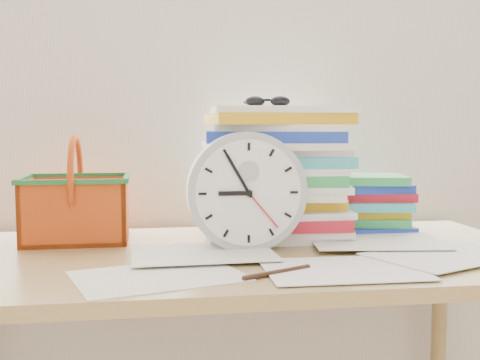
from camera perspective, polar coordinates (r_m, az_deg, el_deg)
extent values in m
cube|color=silver|center=(1.77, -2.18, 15.40)|extent=(4.00, 0.04, 2.70)
cube|color=white|center=(1.74, -2.10, 13.89)|extent=(2.40, 0.01, 2.50)
cube|color=#9C7F49|center=(1.38, -0.14, -7.44)|extent=(1.40, 0.70, 0.03)
cylinder|color=#9C7F49|center=(1.96, 18.27, -15.27)|extent=(0.04, 0.04, 0.72)
cylinder|color=#A8AAAF|center=(1.37, 0.62, -1.10)|extent=(0.27, 0.05, 0.27)
cylinder|color=black|center=(1.17, 3.55, -8.74)|extent=(0.15, 0.08, 0.01)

